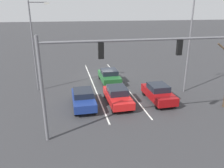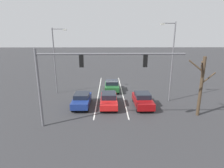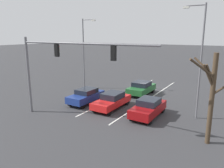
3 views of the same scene
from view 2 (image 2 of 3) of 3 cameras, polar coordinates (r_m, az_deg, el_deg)
ground_plane at (r=26.83m, az=-0.60°, el=-0.84°), size 240.00×240.00×0.00m
lane_stripe_left_divider at (r=24.33m, az=3.25°, el=-2.50°), size 0.12×17.34×0.01m
lane_stripe_center_divider at (r=24.30m, az=-4.35°, el=-2.54°), size 0.12×17.34×0.01m
car_navy_rightlane_front at (r=19.22m, az=-9.82°, el=-5.05°), size 1.74×4.04×1.45m
car_red_midlane_front at (r=19.08m, az=-1.04°, el=-5.07°), size 1.76×4.43×1.44m
car_maroon_leftlane_front at (r=19.22m, az=9.95°, el=-5.08°), size 1.76×4.16×1.50m
car_darkgreen_midlane_second at (r=24.50m, az=-0.06°, el=-0.48°), size 1.90×4.15×1.48m
traffic_signal_gantry at (r=13.87m, az=-9.41°, el=4.55°), size 11.59×0.37×6.45m
street_lamp_right_shoulder at (r=23.90m, az=-17.88°, el=8.36°), size 1.86×0.24×8.46m
street_lamp_left_shoulder at (r=20.72m, az=18.74°, el=7.98°), size 1.69×0.24×8.90m
bare_tree_near at (r=17.99m, az=27.13°, el=0.19°), size 2.46×2.12×5.63m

